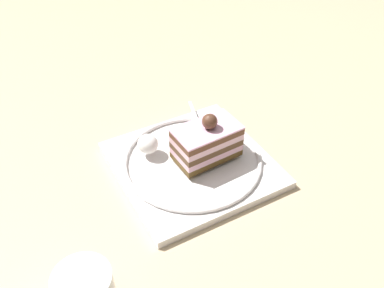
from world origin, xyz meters
name	(u,v)px	position (x,y,z in m)	size (l,w,h in m)	color
ground_plane	(188,168)	(0.00, 0.00, 0.00)	(2.40, 2.40, 0.00)	tan
dessert_plate	(192,162)	(0.00, -0.01, 0.01)	(0.29, 0.29, 0.02)	white
cake_slice	(206,141)	(0.00, -0.03, 0.05)	(0.09, 0.12, 0.08)	#563D19
whipped_cream_dollop	(148,144)	(0.04, 0.06, 0.04)	(0.04, 0.04, 0.03)	white
fork	(197,120)	(0.09, -0.04, 0.02)	(0.11, 0.02, 0.00)	silver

